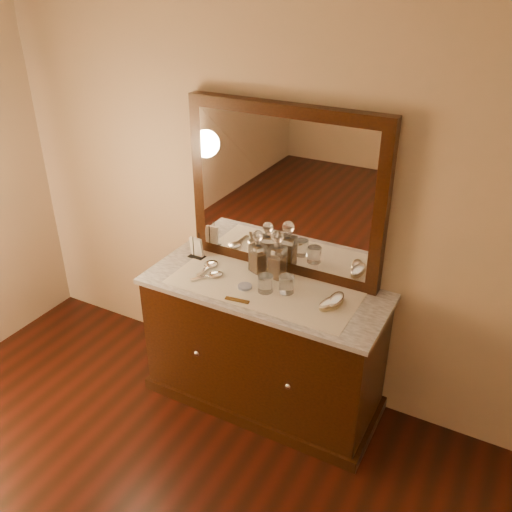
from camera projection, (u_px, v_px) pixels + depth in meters
name	position (u px, v px, depth m)	size (l,w,h in m)	color
dresser_cabinet	(264.00, 347.00, 3.37)	(1.40, 0.55, 0.82)	black
dresser_plinth	(263.00, 393.00, 3.54)	(1.46, 0.59, 0.08)	black
knob_left	(197.00, 353.00, 3.25)	(0.04, 0.04, 0.04)	silver
knob_right	(288.00, 386.00, 3.00)	(0.04, 0.04, 0.04)	silver
marble_top	(264.00, 289.00, 3.16)	(1.44, 0.59, 0.03)	white
mirror_frame	(285.00, 192.00, 3.11)	(1.20, 0.08, 1.00)	black
mirror_glass	(282.00, 194.00, 3.08)	(1.06, 0.01, 0.86)	white
lace_runner	(263.00, 288.00, 3.14)	(1.10, 0.45, 0.00)	silver
pin_dish	(245.00, 287.00, 3.14)	(0.08, 0.08, 0.01)	silver
comb	(237.00, 300.00, 3.02)	(0.14, 0.03, 0.01)	brown
napkin_rack	(197.00, 248.00, 3.44)	(0.11, 0.07, 0.16)	black
decanter_left	(258.00, 256.00, 3.26)	(0.11, 0.11, 0.27)	#8A5114
decanter_right	(277.00, 259.00, 3.19)	(0.10, 0.10, 0.30)	#8A5114
brush_near	(329.00, 304.00, 2.95)	(0.11, 0.17, 0.04)	tan
brush_far	(336.00, 301.00, 2.98)	(0.08, 0.17, 0.05)	tan
hand_mirror_outer	(209.00, 265.00, 3.35)	(0.09, 0.22, 0.02)	silver
hand_mirror_inner	(212.00, 275.00, 3.25)	(0.16, 0.19, 0.02)	silver
tumblers	(276.00, 284.00, 3.08)	(0.20, 0.14, 0.10)	white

